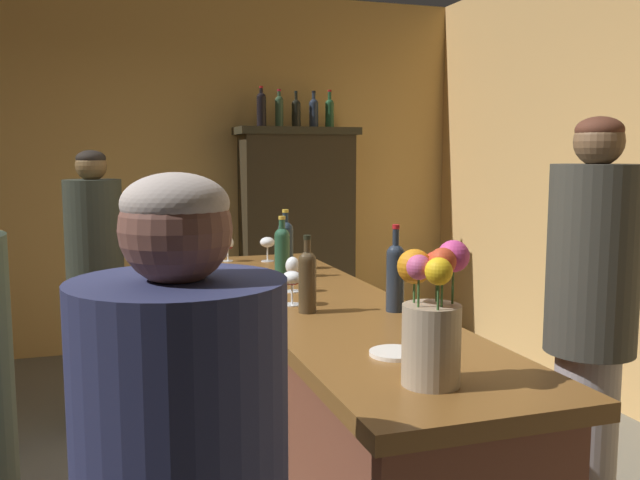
% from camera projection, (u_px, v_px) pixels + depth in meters
% --- Properties ---
extents(wall_back, '(5.74, 0.12, 2.92)m').
position_uv_depth(wall_back, '(128.00, 172.00, 5.57)').
color(wall_back, tan).
rests_on(wall_back, ground).
extents(bar_counter, '(0.63, 2.61, 1.02)m').
position_uv_depth(bar_counter, '(322.00, 421.00, 2.82)').
color(bar_counter, brown).
rests_on(bar_counter, ground).
extents(display_cabinet, '(1.00, 0.43, 1.82)m').
position_uv_depth(display_cabinet, '(297.00, 233.00, 5.75)').
color(display_cabinet, '#2E2518').
rests_on(display_cabinet, ground).
extents(wine_bottle_rose, '(0.07, 0.07, 0.29)m').
position_uv_depth(wine_bottle_rose, '(282.00, 249.00, 3.28)').
color(wine_bottle_rose, '#234C34').
rests_on(wine_bottle_rose, bar_counter).
extents(wine_bottle_chardonnay, '(0.07, 0.07, 0.33)m').
position_uv_depth(wine_bottle_chardonnay, '(395.00, 274.00, 2.56)').
color(wine_bottle_chardonnay, '#222A36').
rests_on(wine_bottle_chardonnay, bar_counter).
extents(wine_bottle_pinot, '(0.08, 0.08, 0.31)m').
position_uv_depth(wine_bottle_pinot, '(286.00, 243.00, 3.51)').
color(wine_bottle_pinot, '#1E2D3A').
rests_on(wine_bottle_pinot, bar_counter).
extents(wine_bottle_syrah, '(0.07, 0.07, 0.29)m').
position_uv_depth(wine_bottle_syrah, '(307.00, 278.00, 2.54)').
color(wine_bottle_syrah, '#433420').
rests_on(wine_bottle_syrah, bar_counter).
extents(wine_glass_front, '(0.07, 0.07, 0.15)m').
position_uv_depth(wine_glass_front, '(293.00, 268.00, 2.93)').
color(wine_glass_front, white).
rests_on(wine_glass_front, bar_counter).
extents(wine_glass_mid, '(0.08, 0.08, 0.14)m').
position_uv_depth(wine_glass_mid, '(267.00, 243.00, 3.77)').
color(wine_glass_mid, white).
rests_on(wine_glass_mid, bar_counter).
extents(wine_glass_rear, '(0.08, 0.08, 0.14)m').
position_uv_depth(wine_glass_rear, '(292.00, 280.00, 2.67)').
color(wine_glass_rear, white).
rests_on(wine_glass_rear, bar_counter).
extents(wine_glass_spare, '(0.06, 0.06, 0.14)m').
position_uv_depth(wine_glass_spare, '(228.00, 244.00, 3.77)').
color(wine_glass_spare, white).
rests_on(wine_glass_spare, bar_counter).
extents(flower_arrangement, '(0.17, 0.17, 0.37)m').
position_uv_depth(flower_arrangement, '(432.00, 317.00, 1.73)').
color(flower_arrangement, tan).
rests_on(flower_arrangement, bar_counter).
extents(cheese_plate, '(0.15, 0.15, 0.01)m').
position_uv_depth(cheese_plate, '(395.00, 353.00, 2.01)').
color(cheese_plate, white).
rests_on(cheese_plate, bar_counter).
extents(display_bottle_left, '(0.08, 0.08, 0.32)m').
position_uv_depth(display_bottle_left, '(261.00, 108.00, 5.54)').
color(display_bottle_left, black).
rests_on(display_bottle_left, display_cabinet).
extents(display_bottle_midleft, '(0.07, 0.07, 0.30)m').
position_uv_depth(display_bottle_midleft, '(279.00, 110.00, 5.58)').
color(display_bottle_midleft, '#2F4931').
rests_on(display_bottle_midleft, display_cabinet).
extents(display_bottle_center, '(0.07, 0.07, 0.29)m').
position_uv_depth(display_bottle_center, '(296.00, 112.00, 5.63)').
color(display_bottle_center, black).
rests_on(display_bottle_center, display_cabinet).
extents(display_bottle_midright, '(0.08, 0.08, 0.30)m').
position_uv_depth(display_bottle_midright, '(314.00, 112.00, 5.67)').
color(display_bottle_midright, '#242D3D').
rests_on(display_bottle_midright, display_cabinet).
extents(display_bottle_right, '(0.07, 0.07, 0.31)m').
position_uv_depth(display_bottle_right, '(330.00, 112.00, 5.72)').
color(display_bottle_right, '#214C2C').
rests_on(display_bottle_right, display_cabinet).
extents(patron_by_cabinet, '(0.32, 0.32, 1.63)m').
position_uv_depth(patron_by_cabinet, '(96.00, 280.00, 3.89)').
color(patron_by_cabinet, '#4F6253').
rests_on(patron_by_cabinet, ground).
extents(bartender, '(0.33, 0.33, 1.73)m').
position_uv_depth(bartender, '(590.00, 330.00, 2.52)').
color(bartender, gray).
rests_on(bartender, ground).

